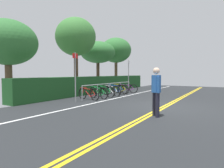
# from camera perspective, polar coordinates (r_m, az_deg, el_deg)

# --- Properties ---
(ground_plane) EXTENTS (30.55, 11.95, 0.05)m
(ground_plane) POSITION_cam_1_polar(r_m,az_deg,el_deg) (8.96, 15.35, -6.63)
(ground_plane) COLOR #232628
(centre_line_yellow_inner) EXTENTS (27.50, 0.10, 0.00)m
(centre_line_yellow_inner) POSITION_cam_1_polar(r_m,az_deg,el_deg) (8.94, 15.85, -6.49)
(centre_line_yellow_inner) COLOR gold
(centre_line_yellow_inner) RESTS_ON ground_plane
(centre_line_yellow_outer) EXTENTS (27.50, 0.10, 0.00)m
(centre_line_yellow_outer) POSITION_cam_1_polar(r_m,az_deg,el_deg) (8.98, 14.86, -6.43)
(centre_line_yellow_outer) COLOR gold
(centre_line_yellow_outer) RESTS_ON ground_plane
(bike_lane_stripe_white) EXTENTS (27.50, 0.12, 0.00)m
(bike_lane_stripe_white) POSITION_cam_1_polar(r_m,az_deg,el_deg) (10.34, -2.72, -5.08)
(bike_lane_stripe_white) COLOR white
(bike_lane_stripe_white) RESTS_ON ground_plane
(bike_rack) EXTENTS (5.82, 0.05, 0.83)m
(bike_rack) POSITION_cam_1_polar(r_m,az_deg,el_deg) (12.87, -0.60, -0.70)
(bike_rack) COLOR #9EA0A5
(bike_rack) RESTS_ON ground_plane
(bicycle_0) EXTENTS (0.47, 1.69, 0.70)m
(bicycle_0) POSITION_cam_1_polar(r_m,az_deg,el_deg) (11.00, -6.96, -2.89)
(bicycle_0) COLOR black
(bicycle_0) RESTS_ON ground_plane
(bicycle_1) EXTENTS (0.62, 1.67, 0.71)m
(bicycle_1) POSITION_cam_1_polar(r_m,az_deg,el_deg) (11.50, -4.09, -2.59)
(bicycle_1) COLOR black
(bicycle_1) RESTS_ON ground_plane
(bicycle_2) EXTENTS (0.46, 1.67, 0.74)m
(bicycle_2) POSITION_cam_1_polar(r_m,az_deg,el_deg) (12.17, -2.27, -2.21)
(bicycle_2) COLOR black
(bicycle_2) RESTS_ON ground_plane
(bicycle_3) EXTENTS (0.62, 1.67, 0.72)m
(bicycle_3) POSITION_cam_1_polar(r_m,az_deg,el_deg) (12.81, -0.12, -1.99)
(bicycle_3) COLOR black
(bicycle_3) RESTS_ON ground_plane
(bicycle_4) EXTENTS (0.59, 1.72, 0.75)m
(bicycle_4) POSITION_cam_1_polar(r_m,az_deg,el_deg) (13.65, 0.97, -1.61)
(bicycle_4) COLOR black
(bicycle_4) RESTS_ON ground_plane
(bicycle_5) EXTENTS (0.57, 1.63, 0.72)m
(bicycle_5) POSITION_cam_1_polar(r_m,az_deg,el_deg) (14.29, 2.47, -1.46)
(bicycle_5) COLOR black
(bicycle_5) RESTS_ON ground_plane
(bicycle_6) EXTENTS (0.64, 1.69, 0.69)m
(bicycle_6) POSITION_cam_1_polar(r_m,az_deg,el_deg) (14.98, 4.32, -1.30)
(bicycle_6) COLOR black
(bicycle_6) RESTS_ON ground_plane
(pedestrian) EXTENTS (0.40, 0.34, 1.68)m
(pedestrian) POSITION_cam_1_polar(r_m,az_deg,el_deg) (6.76, 12.93, -1.29)
(pedestrian) COLOR #1E1E2D
(pedestrian) RESTS_ON ground_plane
(sign_post_near) EXTENTS (0.36, 0.06, 2.56)m
(sign_post_near) POSITION_cam_1_polar(r_m,az_deg,el_deg) (10.05, -10.81, 3.31)
(sign_post_near) COLOR gray
(sign_post_near) RESTS_ON ground_plane
(sign_post_far) EXTENTS (0.36, 0.07, 2.57)m
(sign_post_far) POSITION_cam_1_polar(r_m,az_deg,el_deg) (15.82, 4.91, 3.30)
(sign_post_far) COLOR gray
(sign_post_far) RESTS_ON ground_plane
(hedge_backdrop) EXTENTS (14.77, 0.85, 1.25)m
(hedge_backdrop) POSITION_cam_1_polar(r_m,az_deg,el_deg) (15.18, -3.85, -0.09)
(hedge_backdrop) COLOR #1C4C21
(hedge_backdrop) RESTS_ON ground_plane
(tree_near_left) EXTENTS (3.02, 3.02, 4.29)m
(tree_near_left) POSITION_cam_1_polar(r_m,az_deg,el_deg) (11.63, -28.47, 10.65)
(tree_near_left) COLOR brown
(tree_near_left) RESTS_ON ground_plane
(tree_mid) EXTENTS (2.91, 2.91, 5.51)m
(tree_mid) POSITION_cam_1_polar(r_m,az_deg,el_deg) (14.61, -10.69, 13.45)
(tree_mid) COLOR #473323
(tree_mid) RESTS_ON ground_plane
(tree_far_right) EXTENTS (3.09, 3.09, 4.32)m
(tree_far_right) POSITION_cam_1_polar(r_m,az_deg,el_deg) (17.40, -4.20, 9.26)
(tree_far_right) COLOR #473323
(tree_far_right) RESTS_ON ground_plane
(tree_extra) EXTENTS (3.07, 3.07, 5.08)m
(tree_extra) POSITION_cam_1_polar(r_m,az_deg,el_deg) (19.80, 1.19, 9.87)
(tree_extra) COLOR brown
(tree_extra) RESTS_ON ground_plane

